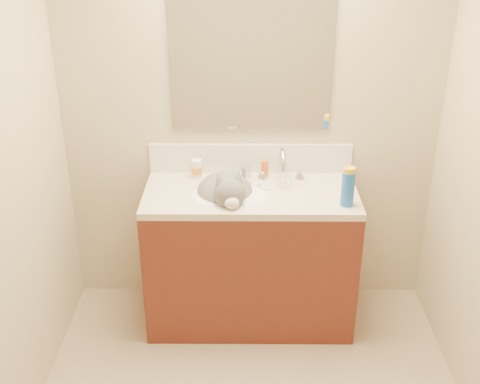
{
  "coord_description": "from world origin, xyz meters",
  "views": [
    {
      "loc": [
        -0.04,
        -2.05,
        2.34
      ],
      "look_at": [
        -0.06,
        0.92,
        0.88
      ],
      "focal_mm": 45.0,
      "sensor_mm": 36.0,
      "label": 1
    }
  ],
  "objects_px": {
    "faucet": "(282,168)",
    "amber_bottle": "(265,169)",
    "pill_bottle": "(197,169)",
    "spray_can": "(348,189)",
    "cat": "(226,195)",
    "silver_jar": "(246,172)",
    "basin": "(229,205)",
    "vanity_cabinet": "(250,259)"
  },
  "relations": [
    {
      "from": "vanity_cabinet",
      "to": "silver_jar",
      "type": "relative_size",
      "value": 18.41
    },
    {
      "from": "pill_bottle",
      "to": "faucet",
      "type": "bearing_deg",
      "value": -5.84
    },
    {
      "from": "pill_bottle",
      "to": "amber_bottle",
      "type": "distance_m",
      "value": 0.4
    },
    {
      "from": "cat",
      "to": "silver_jar",
      "type": "height_order",
      "value": "cat"
    },
    {
      "from": "pill_bottle",
      "to": "spray_can",
      "type": "height_order",
      "value": "spray_can"
    },
    {
      "from": "basin",
      "to": "amber_bottle",
      "type": "bearing_deg",
      "value": 47.76
    },
    {
      "from": "pill_bottle",
      "to": "silver_jar",
      "type": "height_order",
      "value": "pill_bottle"
    },
    {
      "from": "cat",
      "to": "pill_bottle",
      "type": "relative_size",
      "value": 4.42
    },
    {
      "from": "cat",
      "to": "pill_bottle",
      "type": "xyz_separation_m",
      "value": [
        -0.18,
        0.2,
        0.07
      ]
    },
    {
      "from": "basin",
      "to": "silver_jar",
      "type": "height_order",
      "value": "silver_jar"
    },
    {
      "from": "basin",
      "to": "cat",
      "type": "bearing_deg",
      "value": 137.47
    },
    {
      "from": "amber_bottle",
      "to": "faucet",
      "type": "bearing_deg",
      "value": -30.55
    },
    {
      "from": "pill_bottle",
      "to": "silver_jar",
      "type": "distance_m",
      "value": 0.29
    },
    {
      "from": "spray_can",
      "to": "basin",
      "type": "bearing_deg",
      "value": 168.17
    },
    {
      "from": "basin",
      "to": "faucet",
      "type": "xyz_separation_m",
      "value": [
        0.3,
        0.17,
        0.16
      ]
    },
    {
      "from": "spray_can",
      "to": "amber_bottle",
      "type": "bearing_deg",
      "value": 140.26
    },
    {
      "from": "pill_bottle",
      "to": "cat",
      "type": "bearing_deg",
      "value": -48.58
    },
    {
      "from": "faucet",
      "to": "silver_jar",
      "type": "height_order",
      "value": "faucet"
    },
    {
      "from": "amber_bottle",
      "to": "pill_bottle",
      "type": "bearing_deg",
      "value": -179.09
    },
    {
      "from": "basin",
      "to": "faucet",
      "type": "relative_size",
      "value": 1.61
    },
    {
      "from": "faucet",
      "to": "amber_bottle",
      "type": "bearing_deg",
      "value": 149.45
    },
    {
      "from": "cat",
      "to": "amber_bottle",
      "type": "bearing_deg",
      "value": 32.15
    },
    {
      "from": "cat",
      "to": "amber_bottle",
      "type": "height_order",
      "value": "cat"
    },
    {
      "from": "basin",
      "to": "silver_jar",
      "type": "relative_size",
      "value": 6.9
    },
    {
      "from": "faucet",
      "to": "pill_bottle",
      "type": "distance_m",
      "value": 0.5
    },
    {
      "from": "pill_bottle",
      "to": "basin",
      "type": "bearing_deg",
      "value": -48.06
    },
    {
      "from": "basin",
      "to": "spray_can",
      "type": "xyz_separation_m",
      "value": [
        0.63,
        -0.13,
        0.17
      ]
    },
    {
      "from": "vanity_cabinet",
      "to": "silver_jar",
      "type": "distance_m",
      "value": 0.52
    },
    {
      "from": "pill_bottle",
      "to": "amber_bottle",
      "type": "bearing_deg",
      "value": 0.91
    },
    {
      "from": "faucet",
      "to": "amber_bottle",
      "type": "xyz_separation_m",
      "value": [
        -0.1,
        0.06,
        -0.03
      ]
    },
    {
      "from": "basin",
      "to": "silver_jar",
      "type": "xyz_separation_m",
      "value": [
        0.09,
        0.23,
        0.1
      ]
    },
    {
      "from": "amber_bottle",
      "to": "spray_can",
      "type": "height_order",
      "value": "spray_can"
    },
    {
      "from": "faucet",
      "to": "spray_can",
      "type": "xyz_separation_m",
      "value": [
        0.33,
        -0.3,
        0.01
      ]
    },
    {
      "from": "basin",
      "to": "vanity_cabinet",
      "type": "bearing_deg",
      "value": 14.04
    },
    {
      "from": "silver_jar",
      "to": "spray_can",
      "type": "xyz_separation_m",
      "value": [
        0.54,
        -0.36,
        0.06
      ]
    },
    {
      "from": "basin",
      "to": "cat",
      "type": "xyz_separation_m",
      "value": [
        -0.02,
        0.02,
        0.05
      ]
    },
    {
      "from": "basin",
      "to": "amber_bottle",
      "type": "height_order",
      "value": "amber_bottle"
    },
    {
      "from": "cat",
      "to": "amber_bottle",
      "type": "relative_size",
      "value": 4.75
    },
    {
      "from": "cat",
      "to": "silver_jar",
      "type": "bearing_deg",
      "value": 51.47
    },
    {
      "from": "faucet",
      "to": "silver_jar",
      "type": "distance_m",
      "value": 0.22
    },
    {
      "from": "pill_bottle",
      "to": "amber_bottle",
      "type": "height_order",
      "value": "pill_bottle"
    },
    {
      "from": "faucet",
      "to": "pill_bottle",
      "type": "height_order",
      "value": "faucet"
    }
  ]
}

